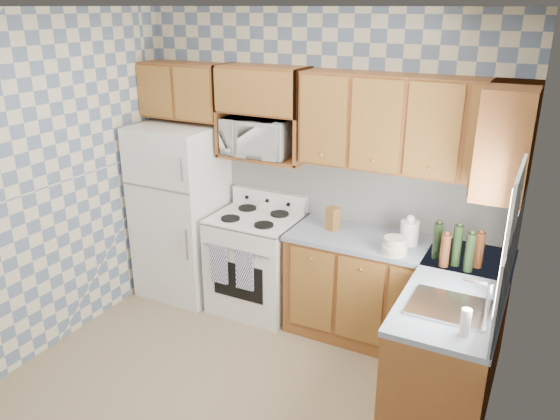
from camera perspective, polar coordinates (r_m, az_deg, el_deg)
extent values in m
plane|color=#857253|center=(4.23, -5.55, -19.27)|extent=(3.40, 3.40, 0.00)
cube|color=slate|center=(4.86, 4.06, 4.34)|extent=(3.40, 0.02, 2.70)
cube|color=slate|center=(3.02, 22.10, -7.73)|extent=(0.02, 3.20, 2.70)
cube|color=white|center=(4.76, 8.39, 1.93)|extent=(2.60, 0.02, 0.56)
cube|color=white|center=(3.81, 22.96, -4.43)|extent=(0.02, 1.60, 0.56)
cube|color=white|center=(5.35, -10.24, -0.15)|extent=(0.75, 0.70, 1.68)
cube|color=white|center=(5.11, -2.52, -5.62)|extent=(0.76, 0.65, 0.90)
cube|color=silver|center=(4.93, -2.60, -0.87)|extent=(0.76, 0.65, 0.02)
cube|color=white|center=(5.12, -1.10, 1.12)|extent=(0.76, 0.08, 0.17)
cube|color=navy|center=(4.89, -6.39, -5.69)|extent=(0.17, 0.02, 0.36)
cube|color=navy|center=(4.76, -3.72, -6.35)|extent=(0.17, 0.02, 0.36)
cube|color=brown|center=(4.70, 11.67, -8.69)|extent=(1.75, 0.60, 0.88)
cube|color=brown|center=(4.19, 17.47, -13.24)|extent=(0.60, 1.60, 0.88)
cube|color=slate|center=(4.49, 12.07, -3.59)|extent=(1.77, 0.63, 0.04)
cube|color=slate|center=(3.96, 18.11, -7.66)|extent=(0.63, 1.60, 0.04)
cube|color=brown|center=(4.34, 13.52, 8.65)|extent=(1.75, 0.33, 0.74)
cube|color=brown|center=(5.22, -9.93, 12.20)|extent=(0.82, 0.33, 0.50)
cube|color=brown|center=(4.05, 22.67, 6.80)|extent=(0.33, 0.70, 0.74)
cube|color=brown|center=(4.89, -1.77, 5.53)|extent=(0.80, 0.33, 0.03)
imported|color=white|center=(4.88, -2.21, 7.70)|extent=(0.62, 0.44, 0.33)
cube|color=#B7B7BC|center=(3.64, 17.26, -9.72)|extent=(0.48, 0.40, 0.03)
cube|color=white|center=(3.39, 22.90, -2.86)|extent=(0.02, 0.66, 0.86)
cylinder|color=black|center=(4.16, 18.00, -3.56)|extent=(0.07, 0.07, 0.31)
cylinder|color=black|center=(4.10, 19.21, -4.22)|extent=(0.07, 0.07, 0.29)
cylinder|color=#4E2512|center=(4.19, 20.08, -3.95)|extent=(0.07, 0.07, 0.27)
cylinder|color=#4E2512|center=(4.13, 16.86, -4.08)|extent=(0.07, 0.07, 0.25)
cylinder|color=black|center=(4.24, 16.13, -3.10)|extent=(0.07, 0.07, 0.28)
cube|color=brown|center=(4.62, 5.53, -0.91)|extent=(0.12, 0.12, 0.20)
cylinder|color=white|center=(4.46, 13.38, -2.30)|extent=(0.15, 0.15, 0.19)
cylinder|color=beige|center=(3.36, 18.82, -11.05)|extent=(0.06, 0.06, 0.17)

